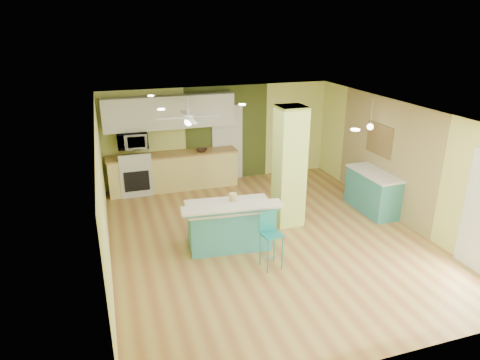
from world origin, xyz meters
name	(u,v)px	position (x,y,z in m)	size (l,w,h in m)	color
floor	(267,237)	(0.00, 0.00, -0.01)	(6.00, 7.00, 0.01)	#996235
ceiling	(270,113)	(0.00, 0.00, 2.50)	(6.00, 7.00, 0.01)	white
wall_back	(220,134)	(0.00, 3.50, 1.25)	(6.00, 0.01, 2.50)	#DFE67B
wall_front	(380,279)	(0.00, -3.50, 1.25)	(6.00, 0.01, 2.50)	#DFE67B
wall_left	(103,198)	(-3.00, 0.00, 1.25)	(0.01, 7.00, 2.50)	#DFE67B
wall_right	(402,163)	(3.00, 0.00, 1.25)	(0.01, 7.00, 2.50)	#DFE67B
wood_panel	(384,155)	(2.99, 0.60, 1.25)	(0.02, 3.40, 2.50)	#938054
olive_accent	(227,134)	(0.20, 3.49, 1.25)	(2.20, 0.02, 2.50)	#424E1F
interior_door	(227,143)	(0.20, 3.46, 1.00)	(0.82, 0.05, 2.00)	white
column	(289,167)	(0.65, 0.50, 1.25)	(0.55, 0.55, 2.50)	#BDD663
kitchen_run	(174,171)	(-1.30, 3.20, 0.47)	(3.25, 0.63, 0.94)	#E5D378
stove	(136,175)	(-2.25, 3.19, 0.46)	(0.76, 0.66, 1.08)	silver
upper_cabinets	(170,112)	(-1.30, 3.32, 1.95)	(3.20, 0.34, 0.80)	silver
microwave	(132,140)	(-2.25, 3.20, 1.35)	(0.70, 0.48, 0.39)	white
ceiling_fan	(188,117)	(-1.10, 2.00, 2.08)	(1.41, 1.41, 0.61)	white
pendant_lamp	(370,127)	(2.65, 0.75, 1.88)	(0.14, 0.14, 0.69)	silver
wall_decor	(379,140)	(2.96, 0.80, 1.55)	(0.03, 0.90, 0.70)	brown
peninsula	(229,225)	(-0.81, -0.09, 0.45)	(1.84, 1.12, 0.97)	teal
bar_stool	(270,231)	(-0.35, -0.98, 0.67)	(0.37, 0.37, 1.01)	teal
side_counter	(372,192)	(2.70, 0.48, 0.46)	(0.60, 1.42, 0.91)	teal
fruit_bowl	(201,150)	(-0.58, 3.11, 0.97)	(0.28, 0.28, 0.07)	#3B2218
canister	(233,198)	(-0.70, 0.01, 0.93)	(0.15, 0.15, 0.19)	gold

